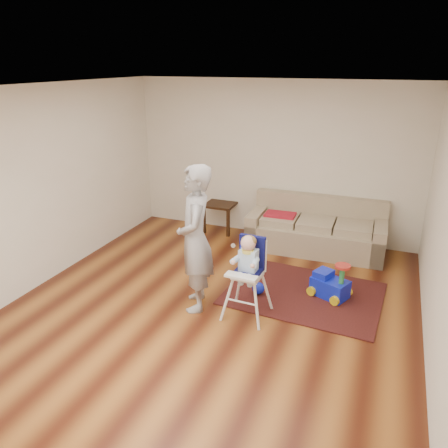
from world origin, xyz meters
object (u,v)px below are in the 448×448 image
(sofa, at_px, (316,226))
(adult, at_px, (195,239))
(side_table, at_px, (221,217))
(ride_on_toy, at_px, (331,279))
(high_chair, at_px, (248,278))
(toy_ball, at_px, (258,288))

(sofa, xyz_separation_m, adult, (-1.09, -2.33, 0.50))
(side_table, bearing_deg, ride_on_toy, -37.55)
(sofa, bearing_deg, ride_on_toy, -73.74)
(sofa, relative_size, side_table, 4.20)
(side_table, relative_size, high_chair, 0.49)
(sofa, relative_size, adult, 1.20)
(side_table, bearing_deg, adult, -74.82)
(sofa, height_order, toy_ball, sofa)
(ride_on_toy, relative_size, adult, 0.28)
(side_table, relative_size, adult, 0.29)
(sofa, bearing_deg, adult, -116.39)
(toy_ball, bearing_deg, sofa, 76.62)
(side_table, height_order, toy_ball, side_table)
(adult, bearing_deg, sofa, 131.39)
(side_table, xyz_separation_m, high_chair, (1.38, -2.56, 0.25))
(ride_on_toy, bearing_deg, toy_ball, -138.32)
(side_table, relative_size, ride_on_toy, 1.03)
(ride_on_toy, distance_m, high_chair, 1.23)
(ride_on_toy, bearing_deg, sofa, 130.97)
(sofa, relative_size, high_chair, 2.07)
(ride_on_toy, height_order, high_chair, high_chair)
(side_table, bearing_deg, toy_ball, -56.25)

